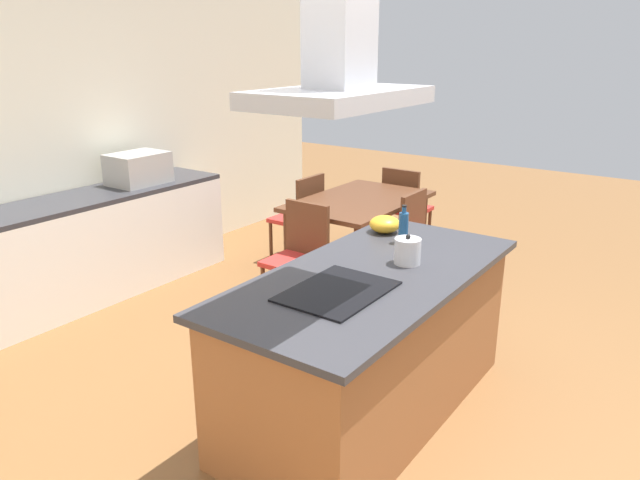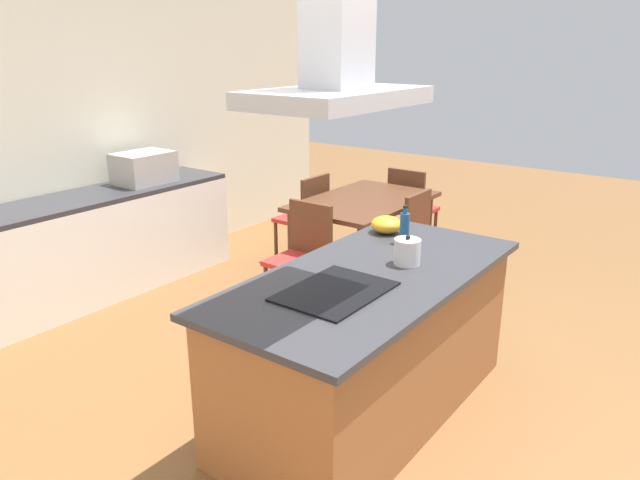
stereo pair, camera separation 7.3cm
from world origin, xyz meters
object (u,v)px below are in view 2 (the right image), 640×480
range_hood (337,50)px  tea_kettle (407,252)px  cooktop (335,291)px  olive_oil_bottle (404,227)px  chair_at_left_end (303,250)px  chair_facing_island (427,237)px  mixing_bowl (386,225)px  dining_table (364,208)px  chair_facing_back_wall (307,213)px  chair_at_right_end (410,204)px  countertop_microwave (144,168)px

range_hood → tea_kettle: bearing=-9.0°
cooktop → olive_oil_bottle: olive_oil_bottle is taller
cooktop → range_hood: bearing=0.0°
olive_oil_bottle → chair_at_left_end: olive_oil_bottle is taller
olive_oil_bottle → chair_at_left_end: bearing=71.3°
cooktop → chair_facing_island: size_ratio=0.67×
chair_facing_island → chair_at_left_end: bearing=144.0°
tea_kettle → chair_at_left_end: bearing=61.8°
mixing_bowl → range_hood: range_hood is taller
tea_kettle → chair_facing_island: size_ratio=0.23×
mixing_bowl → range_hood: 1.58m
cooktop → mixing_bowl: mixing_bowl is taller
chair_at_left_end → mixing_bowl: bearing=-105.8°
olive_oil_bottle → dining_table: 1.76m
olive_oil_bottle → chair_facing_back_wall: (1.30, 1.80, -0.50)m
chair_at_left_end → chair_facing_island: 1.13m
chair_facing_back_wall → range_hood: (-2.23, -1.91, 1.59)m
cooktop → chair_at_right_end: 3.40m
dining_table → chair_at_left_end: size_ratio=1.57×
chair_facing_island → tea_kettle: bearing=-157.6°
cooktop → tea_kettle: bearing=-9.0°
cooktop → mixing_bowl: 1.09m
dining_table → olive_oil_bottle: bearing=-138.9°
chair_at_right_end → countertop_microwave: bearing=142.0°
countertop_microwave → range_hood: bearing=-110.0°
countertop_microwave → chair_facing_island: bearing=-62.9°
cooktop → dining_table: bearing=29.2°
tea_kettle → countertop_microwave: (0.45, 2.97, 0.06)m
chair_at_left_end → chair_facing_island: same height
olive_oil_bottle → dining_table: size_ratio=0.18×
chair_facing_island → range_hood: bearing=-165.5°
tea_kettle → range_hood: range_hood is taller
olive_oil_bottle → chair_at_right_end: size_ratio=0.28×
countertop_microwave → chair_facing_back_wall: 1.62m
dining_table → chair_at_right_end: (0.92, 0.00, -0.16)m
mixing_bowl → chair_at_right_end: 2.33m
countertop_microwave → chair_facing_back_wall: size_ratio=0.56×
mixing_bowl → range_hood: (-1.05, -0.31, 1.14)m
mixing_bowl → chair_facing_island: mixing_bowl is taller
tea_kettle → dining_table: 2.13m
cooktop → chair_at_right_end: cooktop is taller
mixing_bowl → chair_at_left_end: (0.26, 0.93, -0.45)m
cooktop → chair_at_right_end: (3.14, 1.24, -0.40)m
countertop_microwave → dining_table: countertop_microwave is taller
mixing_bowl → chair_at_left_end: size_ratio=0.24×
chair_at_right_end → chair_at_left_end: bearing=180.0°
cooktop → chair_at_left_end: (1.31, 1.24, -0.40)m
chair_at_left_end → range_hood: range_hood is taller
cooktop → tea_kettle: size_ratio=2.90×
tea_kettle → chair_at_right_end: tea_kettle is taller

